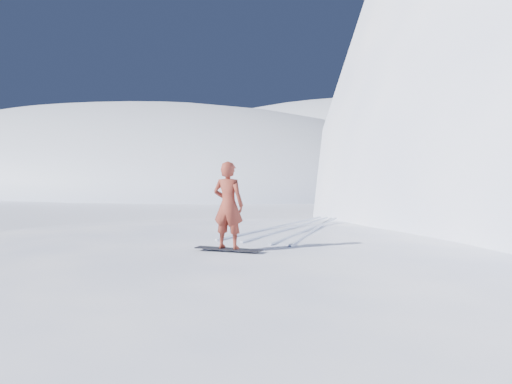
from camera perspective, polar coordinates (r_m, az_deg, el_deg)
ground at (r=11.89m, az=-5.65°, el=-17.36°), size 400.00×400.00×0.00m
near_ridge at (r=13.75m, az=5.89°, el=-14.50°), size 36.00×28.00×4.80m
far_ridge_a at (r=103.26m, az=-14.97°, el=0.60°), size 120.00×70.00×28.00m
far_ridge_c at (r=127.70m, az=11.69°, el=1.08°), size 140.00×90.00×36.00m
wind_bumps at (r=13.81m, az=-1.79°, el=-14.42°), size 16.00×14.40×1.00m
snowboard at (r=11.37m, az=-2.78°, el=-5.71°), size 1.41×0.52×0.02m
snowboarder at (r=11.27m, az=-2.79°, el=-1.32°), size 0.70×0.53×1.72m
vapor_plume at (r=78.58m, az=-24.23°, el=-0.28°), size 8.88×7.11×6.22m
board_tracks at (r=15.02m, az=4.21°, el=-3.55°), size 2.32×5.99×0.04m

